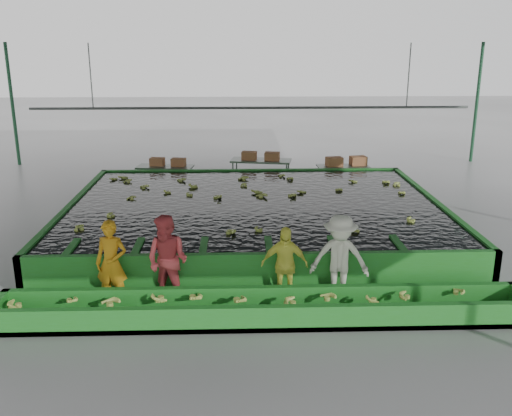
{
  "coord_description": "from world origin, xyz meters",
  "views": [
    {
      "loc": [
        -0.47,
        -13.32,
        5.11
      ],
      "look_at": [
        0.0,
        0.5,
        1.0
      ],
      "focal_mm": 40.0,
      "sensor_mm": 36.0,
      "label": 1
    }
  ],
  "objects_px": {
    "packing_table_left": "(166,178)",
    "box_stack_mid": "(261,160)",
    "packing_table_right": "(343,177)",
    "box_stack_right": "(346,165)",
    "worker_c": "(284,265)",
    "worker_d": "(340,259)",
    "flotation_tank": "(255,217)",
    "worker_b": "(168,261)",
    "sorting_trough": "(263,308)",
    "worker_a": "(112,263)",
    "packing_table_mid": "(261,173)",
    "box_stack_left": "(168,166)"
  },
  "relations": [
    {
      "from": "packing_table_left",
      "to": "box_stack_mid",
      "type": "relative_size",
      "value": 1.43
    },
    {
      "from": "packing_table_right",
      "to": "box_stack_mid",
      "type": "xyz_separation_m",
      "value": [
        -2.9,
        0.39,
        0.56
      ]
    },
    {
      "from": "box_stack_mid",
      "to": "box_stack_right",
      "type": "xyz_separation_m",
      "value": [
        3.01,
        -0.36,
        -0.14
      ]
    },
    {
      "from": "worker_c",
      "to": "worker_d",
      "type": "height_order",
      "value": "worker_d"
    },
    {
      "from": "worker_c",
      "to": "flotation_tank",
      "type": "bearing_deg",
      "value": 97.48
    },
    {
      "from": "worker_b",
      "to": "packing_table_right",
      "type": "distance_m",
      "value": 10.4
    },
    {
      "from": "flotation_tank",
      "to": "sorting_trough",
      "type": "height_order",
      "value": "flotation_tank"
    },
    {
      "from": "worker_a",
      "to": "packing_table_mid",
      "type": "distance_m",
      "value": 10.06
    },
    {
      "from": "sorting_trough",
      "to": "box_stack_mid",
      "type": "relative_size",
      "value": 7.46
    },
    {
      "from": "sorting_trough",
      "to": "box_stack_right",
      "type": "height_order",
      "value": "box_stack_right"
    },
    {
      "from": "sorting_trough",
      "to": "packing_table_mid",
      "type": "bearing_deg",
      "value": 87.84
    },
    {
      "from": "flotation_tank",
      "to": "worker_b",
      "type": "bearing_deg",
      "value": -113.37
    },
    {
      "from": "packing_table_right",
      "to": "box_stack_mid",
      "type": "bearing_deg",
      "value": 172.35
    },
    {
      "from": "worker_d",
      "to": "packing_table_mid",
      "type": "xyz_separation_m",
      "value": [
        -1.17,
        9.47,
        -0.43
      ]
    },
    {
      "from": "flotation_tank",
      "to": "packing_table_left",
      "type": "distance_m",
      "value": 5.52
    },
    {
      "from": "worker_c",
      "to": "packing_table_mid",
      "type": "relative_size",
      "value": 0.75
    },
    {
      "from": "worker_d",
      "to": "box_stack_right",
      "type": "xyz_separation_m",
      "value": [
        1.82,
        9.06,
        -0.08
      ]
    },
    {
      "from": "packing_table_mid",
      "to": "box_stack_left",
      "type": "xyz_separation_m",
      "value": [
        -3.26,
        -0.47,
        0.39
      ]
    },
    {
      "from": "flotation_tank",
      "to": "box_stack_right",
      "type": "xyz_separation_m",
      "value": [
        3.38,
        4.76,
        0.38
      ]
    },
    {
      "from": "box_stack_mid",
      "to": "box_stack_right",
      "type": "distance_m",
      "value": 3.03
    },
    {
      "from": "box_stack_mid",
      "to": "packing_table_mid",
      "type": "bearing_deg",
      "value": 74.04
    },
    {
      "from": "worker_b",
      "to": "packing_table_left",
      "type": "bearing_deg",
      "value": 121.18
    },
    {
      "from": "worker_d",
      "to": "packing_table_left",
      "type": "xyz_separation_m",
      "value": [
        -4.53,
        8.95,
        -0.47
      ]
    },
    {
      "from": "sorting_trough",
      "to": "box_stack_left",
      "type": "bearing_deg",
      "value": 106.34
    },
    {
      "from": "flotation_tank",
      "to": "box_stack_left",
      "type": "relative_size",
      "value": 8.08
    },
    {
      "from": "worker_c",
      "to": "box_stack_right",
      "type": "xyz_separation_m",
      "value": [
        2.92,
        9.06,
        0.03
      ]
    },
    {
      "from": "worker_d",
      "to": "packing_table_left",
      "type": "bearing_deg",
      "value": 126.96
    },
    {
      "from": "flotation_tank",
      "to": "packing_table_right",
      "type": "xyz_separation_m",
      "value": [
        3.27,
        4.73,
        -0.04
      ]
    },
    {
      "from": "worker_a",
      "to": "worker_d",
      "type": "xyz_separation_m",
      "value": [
        4.51,
        0.0,
        0.04
      ]
    },
    {
      "from": "box_stack_mid",
      "to": "packing_table_left",
      "type": "bearing_deg",
      "value": -172.04
    },
    {
      "from": "box_stack_left",
      "to": "worker_a",
      "type": "bearing_deg",
      "value": -90.52
    },
    {
      "from": "packing_table_mid",
      "to": "box_stack_left",
      "type": "distance_m",
      "value": 3.32
    },
    {
      "from": "flotation_tank",
      "to": "worker_c",
      "type": "relative_size",
      "value": 6.3
    },
    {
      "from": "box_stack_right",
      "to": "box_stack_left",
      "type": "bearing_deg",
      "value": -179.55
    },
    {
      "from": "flotation_tank",
      "to": "sorting_trough",
      "type": "distance_m",
      "value": 5.1
    },
    {
      "from": "worker_b",
      "to": "box_stack_left",
      "type": "height_order",
      "value": "worker_b"
    },
    {
      "from": "sorting_trough",
      "to": "packing_table_right",
      "type": "relative_size",
      "value": 5.52
    },
    {
      "from": "worker_c",
      "to": "box_stack_right",
      "type": "relative_size",
      "value": 1.1
    },
    {
      "from": "worker_a",
      "to": "worker_b",
      "type": "height_order",
      "value": "worker_b"
    },
    {
      "from": "worker_b",
      "to": "worker_d",
      "type": "distance_m",
      "value": 3.41
    },
    {
      "from": "worker_c",
      "to": "box_stack_left",
      "type": "relative_size",
      "value": 1.28
    },
    {
      "from": "worker_d",
      "to": "box_stack_left",
      "type": "distance_m",
      "value": 10.04
    },
    {
      "from": "box_stack_left",
      "to": "worker_c",
      "type": "bearing_deg",
      "value": -69.71
    },
    {
      "from": "packing_table_left",
      "to": "packing_table_right",
      "type": "distance_m",
      "value": 6.24
    },
    {
      "from": "worker_d",
      "to": "box_stack_right",
      "type": "distance_m",
      "value": 9.24
    },
    {
      "from": "packing_table_left",
      "to": "box_stack_mid",
      "type": "distance_m",
      "value": 3.42
    },
    {
      "from": "box_stack_left",
      "to": "box_stack_mid",
      "type": "relative_size",
      "value": 0.92
    },
    {
      "from": "worker_b",
      "to": "packing_table_left",
      "type": "xyz_separation_m",
      "value": [
        -1.12,
        8.95,
        -0.48
      ]
    },
    {
      "from": "packing_table_left",
      "to": "packing_table_mid",
      "type": "relative_size",
      "value": 0.9
    },
    {
      "from": "flotation_tank",
      "to": "worker_b",
      "type": "xyz_separation_m",
      "value": [
        -1.86,
        -4.3,
        0.47
      ]
    }
  ]
}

